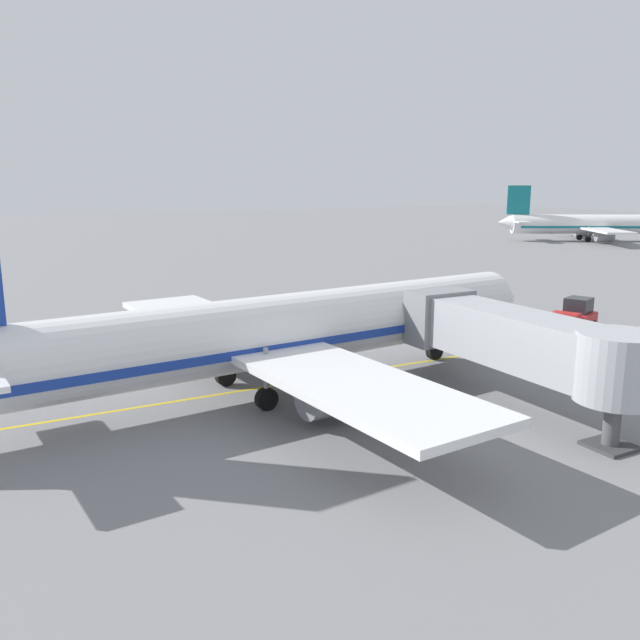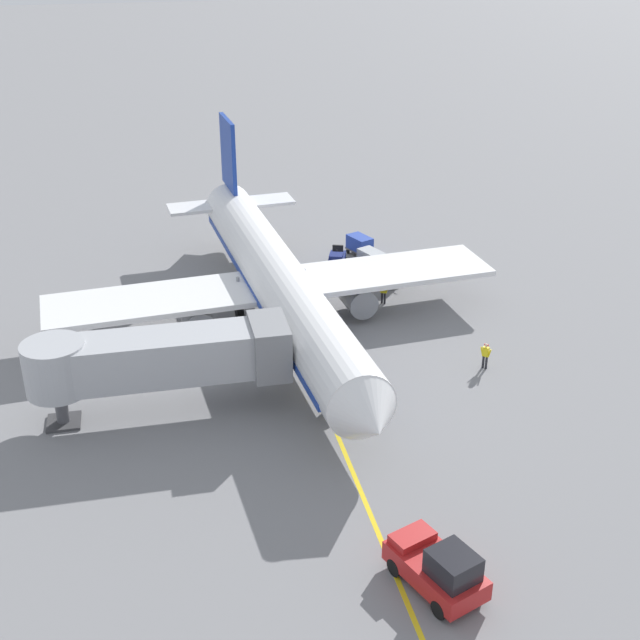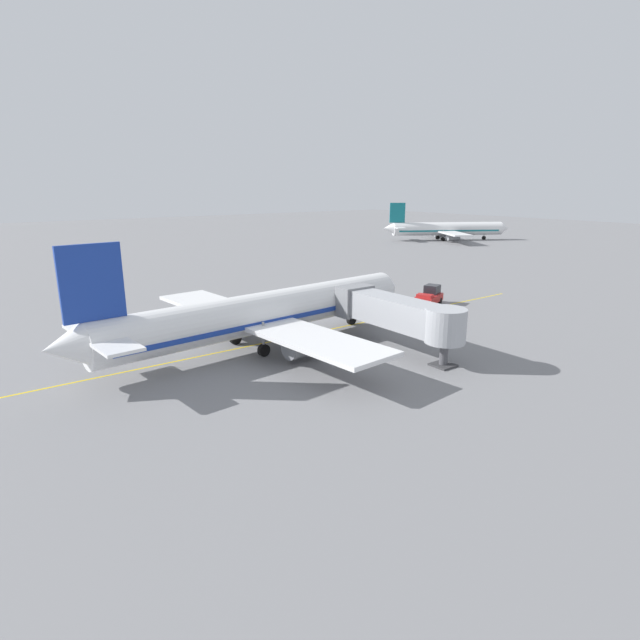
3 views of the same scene
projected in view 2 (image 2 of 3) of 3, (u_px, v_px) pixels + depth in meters
ground_plane at (288, 315)px, 58.45m from camera, size 400.00×400.00×0.00m
gate_lead_in_line at (288, 315)px, 58.45m from camera, size 0.24×80.00×0.01m
parked_airliner at (278, 282)px, 55.69m from camera, size 30.34×37.35×10.63m
jet_bridge at (160, 358)px, 45.98m from camera, size 14.14×3.50×4.98m
pushback_tractor at (438, 568)px, 34.92m from camera, size 3.66×4.90×2.40m
baggage_tug_lead at (337, 260)px, 65.56m from camera, size 1.96×2.75×1.62m
baggage_cart_front at (386, 272)px, 62.91m from camera, size 2.05×2.94×1.58m
baggage_cart_second_in_train at (371, 259)px, 65.16m from camera, size 2.05×2.94×1.58m
baggage_cart_third_in_train at (360, 244)px, 67.90m from camera, size 2.05×2.94×1.58m
ground_crew_wing_walker at (485, 354)px, 51.49m from camera, size 0.57×0.57×1.69m
ground_crew_loader at (384, 291)px, 59.75m from camera, size 0.67×0.43×1.69m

